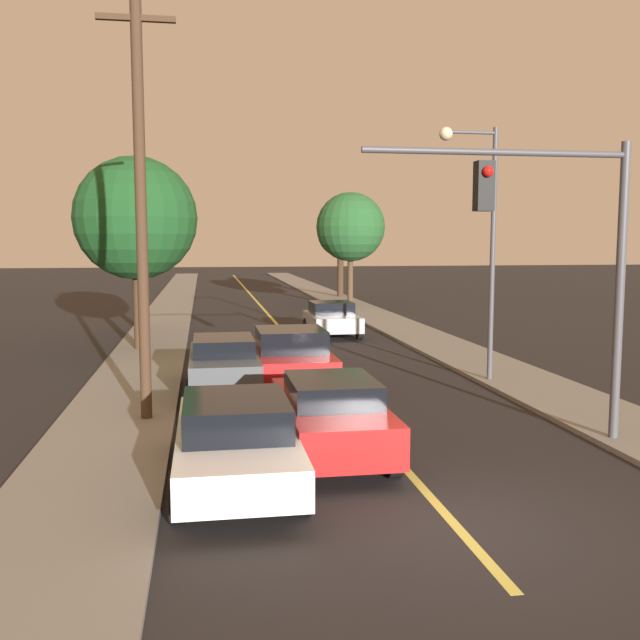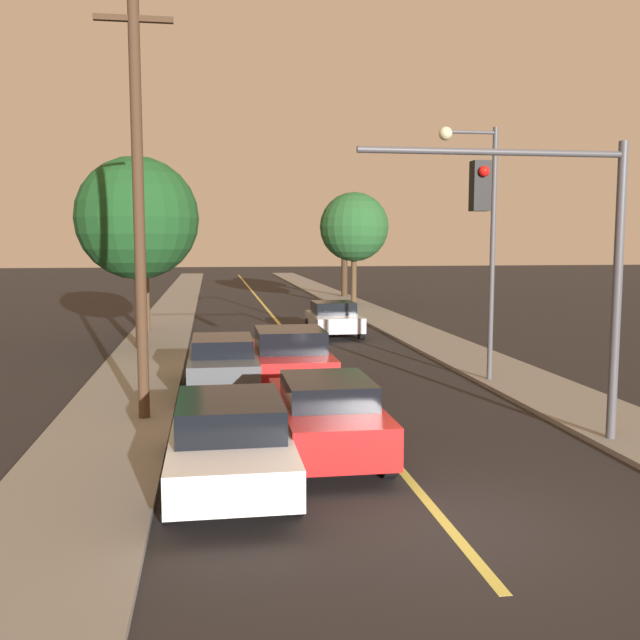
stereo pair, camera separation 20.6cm
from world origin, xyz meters
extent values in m
plane|color=black|center=(0.00, 0.00, 0.00)|extent=(200.00, 200.00, 0.00)
cube|color=black|center=(0.00, 36.00, 0.01)|extent=(8.12, 80.00, 0.01)
cube|color=#D1C14C|center=(0.00, 36.00, 0.01)|extent=(0.16, 76.00, 0.00)
cube|color=gray|center=(-5.31, 36.00, 0.06)|extent=(2.50, 80.00, 0.12)
cube|color=gray|center=(5.31, 36.00, 0.06)|extent=(2.50, 80.00, 0.12)
cube|color=red|center=(-1.14, 3.50, 0.70)|extent=(1.73, 4.40, 0.70)
cube|color=black|center=(-1.14, 3.32, 1.26)|extent=(1.52, 1.98, 0.43)
cylinder|color=black|center=(-1.96, 4.86, 0.35)|extent=(0.22, 0.69, 0.69)
cylinder|color=black|center=(-0.31, 4.86, 0.35)|extent=(0.22, 0.69, 0.69)
cylinder|color=black|center=(-1.96, 2.14, 0.35)|extent=(0.22, 0.69, 0.69)
cylinder|color=black|center=(-0.31, 2.14, 0.35)|extent=(0.22, 0.69, 0.69)
cube|color=red|center=(-1.14, 9.64, 0.71)|extent=(1.99, 4.45, 0.68)
cube|color=black|center=(-1.14, 9.46, 1.34)|extent=(1.75, 2.00, 0.57)
cylinder|color=black|center=(-2.08, 11.02, 0.37)|extent=(0.22, 0.74, 0.74)
cylinder|color=black|center=(-0.19, 11.02, 0.37)|extent=(0.22, 0.74, 0.74)
cylinder|color=black|center=(-2.08, 8.25, 0.37)|extent=(0.22, 0.74, 0.74)
cylinder|color=black|center=(-0.19, 8.25, 0.37)|extent=(0.22, 0.74, 0.74)
cube|color=white|center=(-2.92, 2.23, 0.65)|extent=(1.85, 4.80, 0.58)
cube|color=black|center=(-2.92, 2.03, 1.20)|extent=(1.63, 2.16, 0.52)
cylinder|color=black|center=(-3.80, 3.72, 0.36)|extent=(0.22, 0.73, 0.73)
cylinder|color=black|center=(-2.04, 3.72, 0.36)|extent=(0.22, 0.73, 0.73)
cylinder|color=black|center=(-3.80, 0.74, 0.36)|extent=(0.22, 0.73, 0.73)
cylinder|color=black|center=(-2.04, 0.74, 0.36)|extent=(0.22, 0.73, 0.73)
cube|color=#474C51|center=(-2.92, 9.20, 0.71)|extent=(1.70, 4.41, 0.73)
cube|color=black|center=(-2.92, 9.02, 1.29)|extent=(1.50, 1.98, 0.43)
cylinder|color=black|center=(-3.73, 10.56, 0.34)|extent=(0.22, 0.69, 0.69)
cylinder|color=black|center=(-2.11, 10.56, 0.34)|extent=(0.22, 0.69, 0.69)
cylinder|color=black|center=(-3.73, 7.83, 0.34)|extent=(0.22, 0.69, 0.69)
cylinder|color=black|center=(-2.11, 7.83, 0.34)|extent=(0.22, 0.69, 0.69)
cube|color=#A5A8B2|center=(1.83, 19.73, 0.62)|extent=(1.91, 3.82, 0.60)
cube|color=black|center=(1.83, 19.88, 1.18)|extent=(1.68, 1.72, 0.50)
cylinder|color=black|center=(2.73, 18.54, 0.32)|extent=(0.22, 0.64, 0.64)
cylinder|color=black|center=(0.92, 18.54, 0.32)|extent=(0.22, 0.64, 0.64)
cylinder|color=black|center=(2.73, 20.91, 0.32)|extent=(0.22, 0.64, 0.64)
cylinder|color=black|center=(0.92, 20.91, 0.32)|extent=(0.22, 0.64, 0.64)
cylinder|color=#47474C|center=(4.46, 3.39, 2.95)|extent=(0.18, 0.18, 5.66)
cylinder|color=#47474C|center=(1.93, 3.39, 5.53)|extent=(5.06, 0.12, 0.12)
cube|color=black|center=(1.67, 3.39, 4.92)|extent=(0.32, 0.28, 0.90)
sphere|color=red|center=(1.67, 3.21, 5.17)|extent=(0.20, 0.20, 0.20)
cylinder|color=#47474C|center=(4.41, 9.40, 3.54)|extent=(0.14, 0.14, 6.84)
cylinder|color=#47474C|center=(3.71, 9.40, 6.81)|extent=(1.39, 0.09, 0.09)
sphere|color=beige|center=(3.02, 9.40, 6.76)|extent=(0.36, 0.36, 0.36)
cylinder|color=#422D1E|center=(-4.66, 6.44, 4.59)|extent=(0.24, 0.24, 8.94)
cube|color=#422D1E|center=(-4.66, 6.44, 8.46)|extent=(1.60, 0.12, 0.12)
cylinder|color=#3D2B1C|center=(-5.70, 16.74, 1.67)|extent=(0.33, 0.33, 3.10)
sphere|color=#19471E|center=(-5.70, 16.74, 4.73)|extent=(4.29, 4.29, 4.29)
cylinder|color=#4C3823|center=(-5.95, 22.03, 1.70)|extent=(0.33, 0.33, 3.17)
sphere|color=#235628|center=(-5.95, 22.03, 4.20)|extent=(2.59, 2.59, 2.59)
cylinder|color=#4C3823|center=(5.11, 31.84, 1.73)|extent=(0.33, 0.33, 3.22)
sphere|color=#235628|center=(5.11, 31.84, 4.74)|extent=(4.01, 4.01, 4.01)
cylinder|color=#3D2B1C|center=(5.94, 39.25, 1.73)|extent=(0.43, 0.43, 3.22)
sphere|color=#143819|center=(5.94, 39.25, 4.45)|extent=(3.16, 3.16, 3.16)
camera|label=1|loc=(-3.39, -9.08, 3.94)|focal=40.00mm
camera|label=2|loc=(-3.18, -9.12, 3.94)|focal=40.00mm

